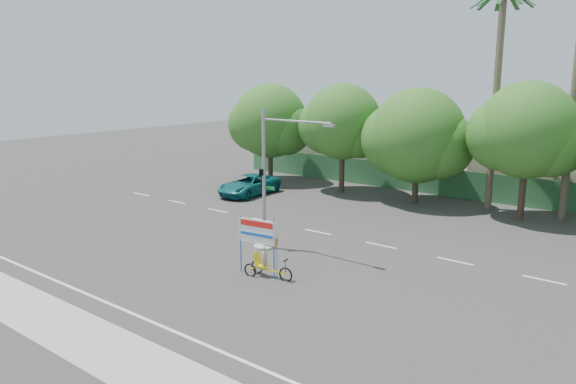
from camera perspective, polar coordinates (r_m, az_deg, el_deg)
The scene contains 12 objects.
ground at distance 24.53m, azimuth -4.14°, elevation -8.93°, with size 120.00×120.00×0.00m, color #33302D.
sidewalk_near at distance 20.14m, azimuth -19.24°, elevation -14.28°, with size 50.00×2.40×0.12m, color gray.
fence at distance 42.05m, azimuth 16.12°, elevation 0.90°, with size 38.00×0.08×2.00m, color #336B3D.
building_left at distance 50.31m, azimuth 7.64°, elevation 4.17°, with size 12.00×8.00×4.00m, color #B7AB91.
tree_far_left at distance 45.88m, azimuth -1.87°, elevation 7.00°, with size 7.14×6.00×7.96m.
tree_left at distance 41.67m, azimuth 5.53°, elevation 6.86°, with size 6.66×5.60×8.07m.
tree_center at distance 38.80m, azimuth 12.97°, elevation 5.35°, with size 7.62×6.40×7.85m.
tree_right at distance 36.25m, azimuth 23.06°, elevation 5.48°, with size 6.90×5.80×8.36m.
palm_short at distance 38.24m, azimuth 20.55°, elevation 11.42°, with size 3.73×3.79×14.45m.
traffic_signal at distance 27.97m, azimuth -2.01°, elevation -0.05°, with size 4.72×1.10×7.00m.
trike_billboard at distance 24.62m, azimuth -2.65°, elevation -6.18°, with size 2.70×0.79×2.67m.
pickup_truck at distance 41.12m, azimuth -3.99°, elevation 0.72°, with size 2.43×5.28×1.47m, color #0D5E61.
Camera 1 is at (15.64, -16.76, 8.75)m, focal length 35.00 mm.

